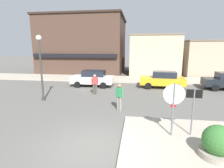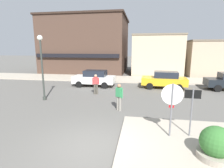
% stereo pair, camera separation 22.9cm
% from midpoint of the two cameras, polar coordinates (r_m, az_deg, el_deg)
% --- Properties ---
extents(ground_plane, '(160.00, 160.00, 0.00)m').
position_cam_midpoint_polar(ground_plane, '(6.97, -5.82, -19.70)').
color(ground_plane, '#5B5954').
extents(sidewalk_corner, '(6.40, 4.80, 0.15)m').
position_cam_midpoint_polar(sidewalk_corner, '(7.56, 29.48, -17.94)').
color(sidewalk_corner, '#A89E8C').
rests_on(sidewalk_corner, ground).
extents(kerb_far, '(80.00, 4.00, 0.15)m').
position_cam_midpoint_polar(kerb_far, '(20.68, 4.82, 1.60)').
color(kerb_far, '#A89E8C').
rests_on(kerb_far, ground).
extents(stop_sign, '(0.82, 0.08, 2.30)m').
position_cam_midpoint_polar(stop_sign, '(7.24, 19.78, -5.97)').
color(stop_sign, slate).
rests_on(stop_sign, ground).
extents(one_way_sign, '(0.60, 0.06, 2.10)m').
position_cam_midpoint_polar(one_way_sign, '(7.61, 25.38, -7.05)').
color(one_way_sign, slate).
rests_on(one_way_sign, ground).
extents(planter, '(1.10, 1.10, 1.23)m').
position_cam_midpoint_polar(planter, '(6.79, 31.62, -16.98)').
color(planter, gray).
rests_on(planter, ground).
extents(lamp_post, '(0.36, 0.36, 4.54)m').
position_cam_midpoint_polar(lamp_post, '(12.94, -21.58, 7.82)').
color(lamp_post, '#333833').
rests_on(lamp_post, ground).
extents(parked_car_nearest, '(4.03, 1.93, 1.56)m').
position_cam_midpoint_polar(parked_car_nearest, '(17.01, -5.41, 1.96)').
color(parked_car_nearest, white).
rests_on(parked_car_nearest, ground).
extents(parked_car_second, '(4.10, 2.07, 1.56)m').
position_cam_midpoint_polar(parked_car_second, '(16.81, 17.08, 1.39)').
color(parked_car_second, gold).
rests_on(parked_car_second, ground).
extents(pedestrian_crossing_near, '(0.50, 0.40, 1.61)m').
position_cam_midpoint_polar(pedestrian_crossing_near, '(10.24, 2.96, -4.04)').
color(pedestrian_crossing_near, gray).
rests_on(pedestrian_crossing_near, ground).
extents(pedestrian_crossing_far, '(0.55, 0.31, 1.61)m').
position_cam_midpoint_polar(pedestrian_crossing_far, '(13.95, -4.86, 0.11)').
color(pedestrian_crossing_far, '#4C473D').
rests_on(pedestrian_crossing_far, ground).
extents(building_corner_shop, '(12.28, 10.17, 8.26)m').
position_cam_midpoint_polar(building_corner_shop, '(28.39, -7.75, 12.43)').
color(building_corner_shop, '#473328').
rests_on(building_corner_shop, ground).
extents(building_storefront_left_near, '(6.65, 7.28, 5.45)m').
position_cam_midpoint_polar(building_storefront_left_near, '(26.23, 14.34, 9.20)').
color(building_storefront_left_near, tan).
rests_on(building_storefront_left_near, ground).
extents(building_storefront_left_mid, '(5.48, 7.39, 4.69)m').
position_cam_midpoint_polar(building_storefront_left_mid, '(28.12, 28.18, 7.57)').
color(building_storefront_left_mid, tan).
rests_on(building_storefront_left_mid, ground).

